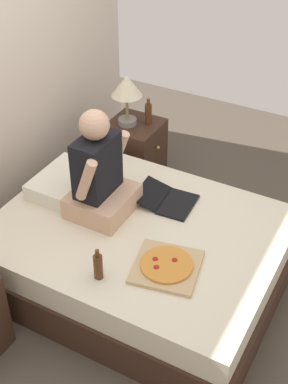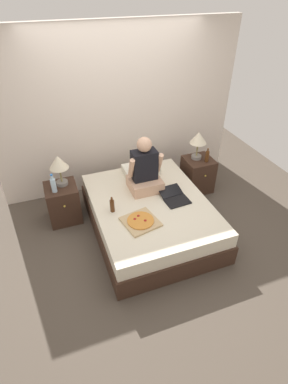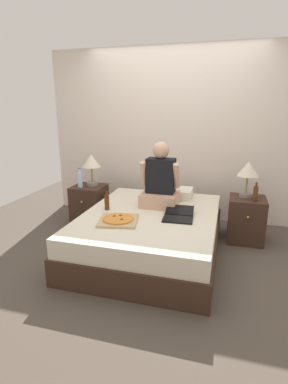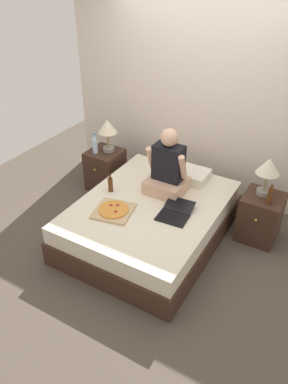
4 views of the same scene
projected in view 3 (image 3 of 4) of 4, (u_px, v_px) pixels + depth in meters
name	position (u px, v px, depth m)	size (l,w,h in m)	color
ground_plane	(150.00, 252.00, 3.57)	(5.82, 5.82, 0.00)	#4C4238
wall_back	(173.00, 136.00, 4.47)	(3.82, 0.12, 2.50)	beige
bed	(150.00, 233.00, 3.50)	(1.53, 1.97, 0.49)	#382319
nightstand_left	(89.00, 205.00, 4.38)	(0.44, 0.47, 0.57)	#382319
lamp_on_left_nightstand	(91.00, 163.00, 4.24)	(0.26, 0.26, 0.45)	gray
water_bottle	(80.00, 179.00, 4.20)	(0.07, 0.07, 0.28)	silver
nightstand_right	(246.00, 219.00, 3.80)	(0.44, 0.47, 0.57)	#382319
lamp_on_right_nightstand	(248.00, 171.00, 3.69)	(0.26, 0.26, 0.45)	gray
beer_bottle	(256.00, 193.00, 3.59)	(0.06, 0.06, 0.23)	#512D14
pillow	(172.00, 193.00, 4.04)	(0.52, 0.34, 0.12)	silver
person_seated	(160.00, 183.00, 3.64)	(0.47, 0.40, 0.78)	tan
laptop	(178.00, 216.00, 3.28)	(0.34, 0.43, 0.07)	black
pizza_box	(118.00, 220.00, 3.18)	(0.47, 0.47, 0.04)	tan
beer_bottle_on_bed	(107.00, 202.00, 3.53)	(0.06, 0.06, 0.22)	#4C2811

